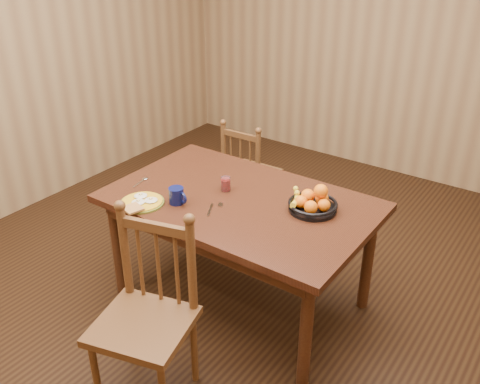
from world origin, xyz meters
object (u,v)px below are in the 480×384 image
Objects in this scene: chair_far at (249,173)px; chair_near at (147,317)px; dining_table at (240,211)px; breakfast_plate at (142,202)px; coffee_mug at (177,196)px; fruit_bowl at (312,203)px.

chair_far is 1.90m from chair_near.
breakfast_plate is at bearing -139.12° from dining_table.
chair_near is at bearing 106.72° from chair_far.
chair_far is at bearing 93.57° from chair_near.
coffee_mug is at bearing 101.23° from chair_far.
chair_far is 0.85× the size of chair_near.
chair_far is 1.30m from fruit_bowl.
fruit_bowl is (0.97, -0.77, 0.38)m from chair_far.
fruit_bowl is at bearing 17.93° from dining_table.
dining_table is at bearing 42.43° from coffee_mug.
dining_table is 1.58× the size of chair_near.
dining_table is 4.94× the size of fruit_bowl.
chair_far is at bearing 103.04° from coffee_mug.
breakfast_plate is 1.01m from fruit_bowl.
chair_far reaches higher than breakfast_plate.
fruit_bowl is (0.70, 0.39, -0.00)m from coffee_mug.
chair_far reaches higher than dining_table.
fruit_bowl reaches higher than chair_far.
chair_near reaches higher than coffee_mug.
chair_near is 0.78m from coffee_mug.
fruit_bowl reaches higher than coffee_mug.
chair_near is at bearing -109.41° from fruit_bowl.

